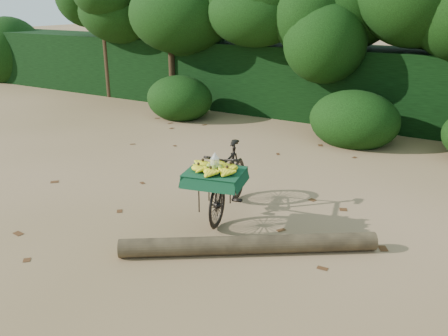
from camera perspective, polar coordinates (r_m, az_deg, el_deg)
The scene contains 7 objects.
ground at distance 7.43m, azimuth -5.49°, elevation -3.64°, with size 80.00×80.00×0.00m, color tan.
vendor_bicycle at distance 6.71m, azimuth 0.47°, elevation -1.36°, with size 0.96×1.83×1.02m.
fallen_log at distance 5.85m, azimuth 2.99°, elevation -9.20°, with size 0.23×0.23×3.13m, color brown.
hedge_backdrop at distance 12.63m, azimuth 11.40°, elevation 10.15°, with size 26.00×1.80×1.80m, color black.
tree_row at distance 11.99m, azimuth 7.42°, elevation 15.17°, with size 14.50×2.00×4.00m, color black, non-canonical shape.
bush_clumps at distance 10.71m, azimuth 10.19°, elevation 6.06°, with size 8.80×1.70×0.90m, color black, non-canonical shape.
leaf_litter at distance 7.92m, azimuth -2.77°, elevation -2.00°, with size 7.00×7.30×0.01m, color #4A2A13, non-canonical shape.
Camera 1 is at (4.02, -5.50, 2.95)m, focal length 38.00 mm.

